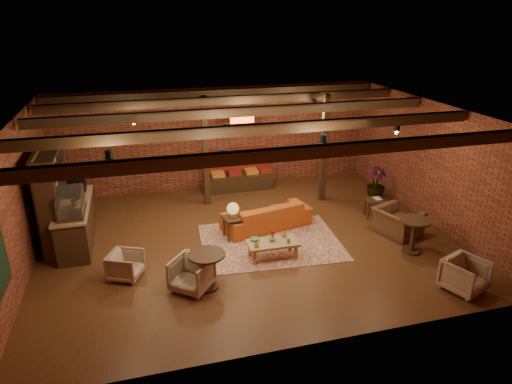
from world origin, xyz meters
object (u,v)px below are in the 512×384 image
object	(u,v)px
sofa	(266,215)
armchair_far	(465,274)
round_table_right	(414,230)
coffee_table	(272,244)
armchair_b	(192,273)
armchair_a	(125,264)
side_table_lamp	(233,211)
plant_tall	(379,152)
side_table_book	(374,201)
round_table_left	(207,265)
armchair_right	(398,218)

from	to	relation	value
sofa	armchair_far	distance (m)	4.95
round_table_right	armchair_far	world-z (taller)	round_table_right
coffee_table	armchair_b	xyz separation A→B (m)	(-1.97, -0.81, 0.02)
armchair_a	side_table_lamp	bearing A→B (deg)	-40.66
armchair_far	coffee_table	bearing A→B (deg)	124.31
coffee_table	armchair_b	bearing A→B (deg)	-157.72
plant_tall	side_table_book	bearing A→B (deg)	-120.97
armchair_a	armchair_b	xyz separation A→B (m)	(1.30, -0.81, 0.05)
round_table_right	plant_tall	size ratio (longest dim) A/B	0.28
round_table_left	round_table_right	size ratio (longest dim) A/B	0.94
armchair_a	armchair_right	size ratio (longest dim) A/B	0.62
armchair_far	round_table_left	bearing A→B (deg)	142.37
armchair_a	round_table_right	size ratio (longest dim) A/B	0.78
armchair_b	side_table_book	bearing A→B (deg)	61.36
armchair_b	armchair_right	world-z (taller)	armchair_right
side_table_lamp	armchair_right	world-z (taller)	side_table_lamp
coffee_table	round_table_left	world-z (taller)	round_table_left
plant_tall	round_table_right	bearing A→B (deg)	-104.12
side_table_lamp	armchair_b	xyz separation A→B (m)	(-1.32, -2.00, -0.35)
armchair_right	armchair_far	xyz separation A→B (m)	(-0.05, -2.61, -0.08)
round_table_left	side_table_book	world-z (taller)	round_table_left
armchair_right	plant_tall	bearing A→B (deg)	-34.78
round_table_right	armchair_b	bearing A→B (deg)	-178.00
sofa	side_table_book	bearing A→B (deg)	164.00
round_table_left	armchair_right	distance (m)	5.22
sofa	coffee_table	xyz separation A→B (m)	(-0.33, -1.58, 0.02)
coffee_table	plant_tall	size ratio (longest dim) A/B	0.40
sofa	armchair_far	xyz separation A→B (m)	(3.05, -3.91, 0.05)
armchair_a	armchair_b	bearing A→B (deg)	-96.90
plant_tall	round_table_left	bearing A→B (deg)	-149.22
round_table_left	armchair_far	xyz separation A→B (m)	(5.04, -1.49, -0.15)
armchair_a	side_table_book	bearing A→B (deg)	-53.29
side_table_lamp	armchair_far	xyz separation A→B (m)	(4.03, -3.52, -0.35)
round_table_left	round_table_right	world-z (taller)	round_table_right
armchair_far	plant_tall	distance (m)	5.09
coffee_table	armchair_far	distance (m)	4.10
armchair_a	round_table_right	xyz separation A→B (m)	(6.56, -0.63, 0.24)
side_table_book	round_table_right	distance (m)	2.01
round_table_left	armchair_far	distance (m)	5.26
armchair_b	armchair_right	bearing A→B (deg)	50.49
side_table_book	armchair_a	bearing A→B (deg)	-168.25
side_table_book	armchair_right	bearing A→B (deg)	-86.67
side_table_book	coffee_table	bearing A→B (deg)	-157.67
armchair_b	side_table_book	world-z (taller)	armchair_b
side_table_lamp	round_table_right	bearing A→B (deg)	-24.76
side_table_book	round_table_right	xyz separation A→B (m)	(-0.09, -2.01, 0.07)
armchair_b	side_table_lamp	bearing A→B (deg)	95.61
round_table_right	side_table_book	bearing A→B (deg)	87.56
coffee_table	armchair_b	distance (m)	2.13
round_table_left	side_table_book	bearing A→B (deg)	23.85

